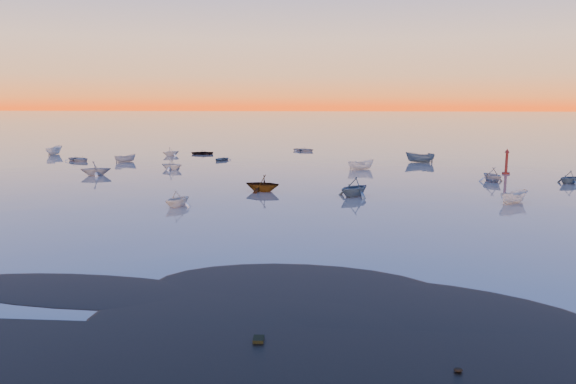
{
  "coord_description": "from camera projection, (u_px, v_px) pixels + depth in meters",
  "views": [
    {
      "loc": [
        4.51,
        -26.07,
        9.92
      ],
      "look_at": [
        0.53,
        28.0,
        0.81
      ],
      "focal_mm": 35.0,
      "sensor_mm": 36.0,
      "label": 1
    }
  ],
  "objects": [
    {
      "name": "moored_fleet",
      "position": [
        297.0,
        169.0,
        79.74
      ],
      "size": [
        124.0,
        58.0,
        1.2
      ],
      "primitive_type": null,
      "color": "silver",
      "rests_on": "ground"
    },
    {
      "name": "mud_lobes",
      "position": [
        232.0,
        309.0,
        26.63
      ],
      "size": [
        140.0,
        6.0,
        0.07
      ],
      "primitive_type": null,
      "color": "black",
      "rests_on": "ground"
    },
    {
      "name": "boat_near_center",
      "position": [
        513.0,
        203.0,
        53.59
      ],
      "size": [
        3.21,
        3.74,
        1.22
      ],
      "primitive_type": "imported",
      "rotation": [
        0.0,
        0.0,
        2.17
      ],
      "color": "silver",
      "rests_on": "ground"
    },
    {
      "name": "ground",
      "position": [
        309.0,
        143.0,
        125.96
      ],
      "size": [
        600.0,
        600.0,
        0.0
      ],
      "primitive_type": "plane",
      "color": "#70645D",
      "rests_on": "ground"
    },
    {
      "name": "channel_marker",
      "position": [
        506.0,
        164.0,
        73.82
      ],
      "size": [
        0.98,
        0.98,
        3.47
      ],
      "color": "#400F0D",
      "rests_on": "ground"
    },
    {
      "name": "boat_near_right",
      "position": [
        492.0,
        182.0,
        67.36
      ],
      "size": [
        4.1,
        2.8,
        1.32
      ],
      "primitive_type": "imported",
      "rotation": [
        0.0,
        0.0,
        3.46
      ],
      "color": "gray",
      "rests_on": "ground"
    }
  ]
}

